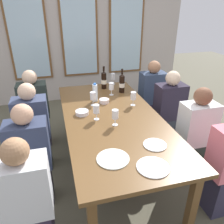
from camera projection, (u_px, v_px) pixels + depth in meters
name	position (u px, v px, depth m)	size (l,w,h in m)	color
ground_plane	(112.00, 168.00, 2.83)	(12.00, 12.00, 0.00)	brown
back_wall_with_windows	(79.00, 27.00, 4.29)	(4.25, 0.10, 2.90)	#B9AFA5
dining_table	(112.00, 122.00, 2.53)	(1.05, 2.22, 0.74)	brown
white_plate_0	(153.00, 167.00, 1.73)	(0.26, 0.26, 0.01)	white
white_plate_1	(113.00, 159.00, 1.82)	(0.27, 0.27, 0.01)	white
white_plate_2	(155.00, 145.00, 1.99)	(0.21, 0.21, 0.01)	white
wine_bottle_0	(104.00, 80.00, 3.24)	(0.08, 0.08, 0.33)	black
wine_bottle_1	(122.00, 83.00, 3.10)	(0.08, 0.08, 0.34)	black
tasting_bowl_0	(104.00, 101.00, 2.82)	(0.12, 0.12, 0.05)	white
tasting_bowl_1	(82.00, 113.00, 2.53)	(0.15, 0.15, 0.05)	white
water_bottle	(95.00, 93.00, 2.83)	(0.06, 0.06, 0.24)	white
wine_glass_0	(133.00, 96.00, 2.71)	(0.07, 0.07, 0.17)	white
wine_glass_1	(113.00, 77.00, 3.41)	(0.07, 0.07, 0.17)	white
wine_glass_2	(93.00, 96.00, 2.71)	(0.07, 0.07, 0.17)	white
wine_glass_3	(96.00, 109.00, 2.38)	(0.07, 0.07, 0.17)	white
wine_glass_4	(115.00, 115.00, 2.27)	(0.07, 0.07, 0.17)	white
wine_glass_5	(111.00, 87.00, 3.02)	(0.07, 0.07, 0.17)	white
seated_person_0	(34.00, 130.00, 2.64)	(0.38, 0.24, 1.11)	#25312D
seated_person_1	(169.00, 113.00, 3.06)	(0.38, 0.24, 1.11)	#2F333E
seated_person_2	(27.00, 205.00, 1.67)	(0.38, 0.24, 1.11)	#2E263C
seated_person_4	(35.00, 111.00, 3.10)	(0.38, 0.24, 1.11)	#302A38
seated_person_5	(152.00, 97.00, 3.54)	(0.38, 0.24, 1.11)	#27213C
seated_person_6	(31.00, 159.00, 2.15)	(0.38, 0.24, 1.11)	#272432
seated_person_7	(195.00, 136.00, 2.52)	(0.38, 0.24, 1.11)	#27362E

